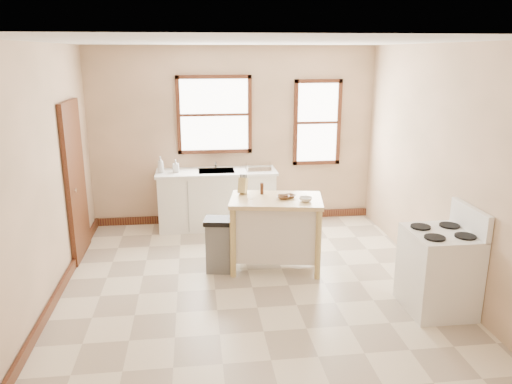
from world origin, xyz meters
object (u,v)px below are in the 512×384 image
dish_rack (259,167)px  pepper_grinder (262,189)px  knife_block (243,186)px  trash_bin (219,245)px  soap_bottle_b (176,166)px  bowl_c (305,199)px  soap_bottle_a (161,165)px  bowl_a (283,197)px  bowl_b (290,196)px  gas_stove (439,259)px  kitchen_island (276,233)px

dish_rack → pepper_grinder: (-0.14, -1.38, 0.04)m
knife_block → trash_bin: size_ratio=0.29×
soap_bottle_b → knife_block: bearing=-54.7°
knife_block → bowl_c: (0.73, -0.44, -0.07)m
soap_bottle_a → knife_block: bearing=-65.6°
pepper_grinder → bowl_c: 0.62m
soap_bottle_a → pepper_grinder: bearing=-61.2°
dish_rack → pepper_grinder: 1.39m
bowl_a → soap_bottle_b: bearing=129.8°
bowl_b → gas_stove: 1.93m
pepper_grinder → bowl_b: (0.33, -0.19, -0.06)m
knife_block → bowl_b: size_ratio=1.39×
bowl_a → bowl_c: (0.25, -0.15, 0.01)m
dish_rack → pepper_grinder: bearing=-96.7°
trash_bin → bowl_a: bearing=8.5°
bowl_a → bowl_b: size_ratio=1.13×
dish_rack → bowl_b: dish_rack is taller
soap_bottle_a → bowl_c: bearing=-59.3°
dish_rack → trash_bin: dish_rack is taller
pepper_grinder → bowl_b: size_ratio=1.04×
kitchen_island → pepper_grinder: (-0.15, 0.21, 0.54)m
dish_rack → pepper_grinder: size_ratio=2.61×
dish_rack → trash_bin: (-0.71, -1.60, -0.62)m
dish_rack → trash_bin: 1.86m
kitchen_island → gas_stove: bearing=-29.7°
pepper_grinder → trash_bin: pepper_grinder is taller
gas_stove → dish_rack: bearing=118.4°
soap_bottle_b → trash_bin: 1.85m
kitchen_island → bowl_c: size_ratio=7.01×
soap_bottle_b → trash_bin: bearing=-69.1°
pepper_grinder → bowl_b: 0.38m
soap_bottle_b → knife_block: (0.89, -1.36, 0.01)m
dish_rack → knife_block: 1.38m
bowl_c → knife_block: bearing=148.9°
knife_block → bowl_a: 0.57m
knife_block → bowl_c: 0.85m
bowl_b → gas_stove: (1.37, -1.31, -0.37)m
dish_rack → gas_stove: size_ratio=0.34×
kitchen_island → bowl_c: 0.62m
pepper_grinder → bowl_c: size_ratio=0.92×
soap_bottle_b → kitchen_island: (1.29, -1.62, -0.55)m
kitchen_island → bowl_b: size_ratio=7.92×
bowl_a → gas_stove: bearing=-40.9°
dish_rack → bowl_b: (0.19, -1.57, -0.02)m
soap_bottle_b → dish_rack: 1.28m
bowl_b → pepper_grinder: bearing=149.6°
kitchen_island → bowl_b: 0.51m
pepper_grinder → bowl_a: (0.24, -0.24, -0.05)m
soap_bottle_b → bowl_a: size_ratio=1.21×
kitchen_island → dish_rack: bearing=100.7°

